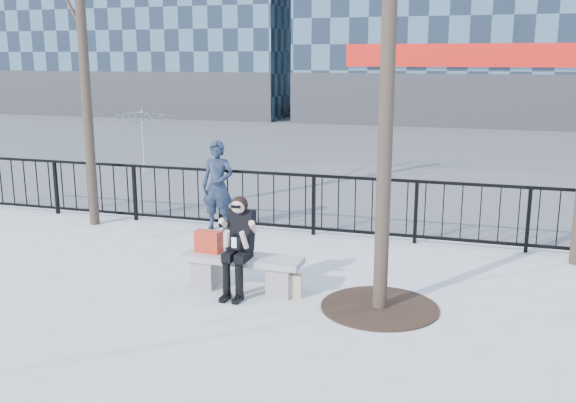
% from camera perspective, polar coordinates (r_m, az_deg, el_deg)
% --- Properties ---
extents(ground, '(120.00, 120.00, 0.00)m').
position_cam_1_polar(ground, '(8.91, -4.02, -7.84)').
color(ground, '#A3A39E').
rests_on(ground, ground).
extents(street_surface, '(60.00, 23.00, 0.01)m').
position_cam_1_polar(street_surface, '(23.18, 9.49, 4.81)').
color(street_surface, '#474747').
rests_on(street_surface, ground).
extents(railing, '(14.00, 0.06, 1.10)m').
position_cam_1_polar(railing, '(11.48, 1.33, -0.22)').
color(railing, black).
rests_on(railing, ground).
extents(tree_grate, '(1.50, 1.50, 0.02)m').
position_cam_1_polar(tree_grate, '(8.35, 8.14, -9.29)').
color(tree_grate, black).
rests_on(tree_grate, ground).
extents(bench_main, '(1.65, 0.46, 0.49)m').
position_cam_1_polar(bench_main, '(8.81, -4.05, -6.01)').
color(bench_main, gray).
rests_on(bench_main, ground).
extents(seated_woman, '(0.50, 0.64, 1.34)m').
position_cam_1_polar(seated_woman, '(8.55, -4.47, -3.99)').
color(seated_woman, black).
rests_on(seated_woman, ground).
extents(handbag, '(0.39, 0.21, 0.30)m').
position_cam_1_polar(handbag, '(8.91, -7.07, -3.56)').
color(handbag, '#B42A16').
rests_on(handbag, bench_main).
extents(shopping_bag, '(0.35, 0.18, 0.32)m').
position_cam_1_polar(shopping_bag, '(8.58, 0.07, -7.49)').
color(shopping_bag, beige).
rests_on(shopping_bag, ground).
extents(standing_man, '(0.61, 0.41, 1.66)m').
position_cam_1_polar(standing_man, '(11.75, -6.26, 1.38)').
color(standing_man, black).
rests_on(standing_man, ground).
extents(vendor_umbrella, '(2.39, 2.41, 1.78)m').
position_cam_1_polar(vendor_umbrella, '(17.89, -12.87, 5.23)').
color(vendor_umbrella, '#E5F837').
rests_on(vendor_umbrella, ground).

